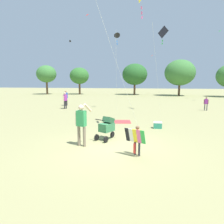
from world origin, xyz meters
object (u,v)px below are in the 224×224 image
Objects in this scene: person_sitting_far at (206,103)px; picnic_blanket at (119,122)px; person_couple_left at (66,97)px; kite_orange_delta at (163,34)px; cooler_box at (158,125)px; person_red_shirt at (65,99)px; child_with_butterfly_kite at (137,138)px; person_adult_flyer at (81,121)px; kite_green_novelty at (117,37)px; kite_adult_black at (140,3)px; stroller at (107,126)px.

picnic_blanket is at bearing -138.32° from person_sitting_far.
person_couple_left reaches higher than picnic_blanket.
picnic_blanket is (-2.83, -4.77, -6.21)m from kite_orange_delta.
person_couple_left is at bearing 135.18° from cooler_box.
cooler_box is (7.99, -6.55, -0.72)m from person_red_shirt.
person_couple_left is at bearing 121.07° from child_with_butterfly_kite.
kite_green_novelty is (-0.08, 10.48, 5.30)m from person_adult_flyer.
stroller is at bearing -124.26° from kite_adult_black.
kite_adult_black is at bearing -74.03° from kite_green_novelty.
child_with_butterfly_kite reaches higher than cooler_box.
kite_green_novelty reaches higher than person_sitting_far.
child_with_butterfly_kite is at bearing -57.04° from person_red_shirt.
kite_orange_delta reaches higher than picnic_blanket.
kite_adult_black reaches higher than cooler_box.
person_adult_flyer is at bearing -124.76° from person_sitting_far.
kite_adult_black reaches higher than picnic_blanket.
kite_adult_black is at bearing -50.61° from person_couple_left.
child_with_butterfly_kite is 0.67× the size of person_couple_left.
picnic_blanket is at bearing 103.22° from child_with_butterfly_kite.
cooler_box is at bearing 48.73° from person_adult_flyer.
kite_green_novelty reaches higher than person_adult_flyer.
kite_orange_delta reaches higher than person_sitting_far.
kite_adult_black is at bearing -46.26° from person_red_shirt.
kite_orange_delta is 4.91× the size of picnic_blanket.
person_sitting_far is 2.63× the size of cooler_box.
kite_adult_black reaches higher than person_couple_left.
kite_green_novelty is 4.39× the size of person_red_shirt.
kite_orange_delta is 4.45× the size of person_couple_left.
person_sitting_far is at bearing 17.93° from kite_orange_delta.
person_sitting_far is at bearing 55.24° from person_adult_flyer.
kite_adult_black reaches higher than kite_green_novelty.
kite_orange_delta is (1.61, 6.83, -0.03)m from kite_adult_black.
stroller is 0.77× the size of picnic_blanket.
stroller is 0.16× the size of kite_orange_delta.
kite_adult_black is 7.86m from kite_green_novelty.
person_sitting_far is 13.39m from person_couple_left.
person_adult_flyer is 13.43m from person_sitting_far.
picnic_blanket is at bearing 120.62° from kite_adult_black.
person_couple_left is at bearing 129.39° from kite_adult_black.
kite_orange_delta is at bearing 85.01° from cooler_box.
kite_green_novelty is at bearing 90.42° from person_adult_flyer.
person_adult_flyer is at bearing -89.58° from kite_green_novelty.
person_sitting_far is 8.71m from cooler_box.
kite_green_novelty is at bearing -18.63° from person_couple_left.
person_adult_flyer is 1.11× the size of person_couple_left.
person_couple_left is (-7.76, 9.45, -5.32)m from kite_adult_black.
kite_green_novelty is 4.25× the size of person_couple_left.
kite_green_novelty reaches higher than stroller.
child_with_butterfly_kite is 0.70× the size of person_red_shirt.
stroller is 2.44× the size of cooler_box.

